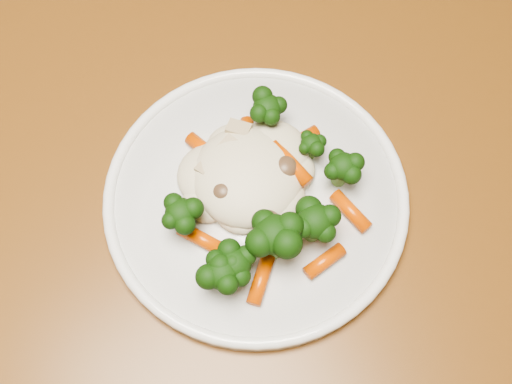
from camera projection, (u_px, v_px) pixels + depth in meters
dining_table at (253, 178)px, 0.69m from camera, size 1.27×1.02×0.75m
plate at (256, 199)px, 0.55m from camera, size 0.26×0.26×0.01m
meal at (258, 195)px, 0.52m from camera, size 0.18×0.17×0.05m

